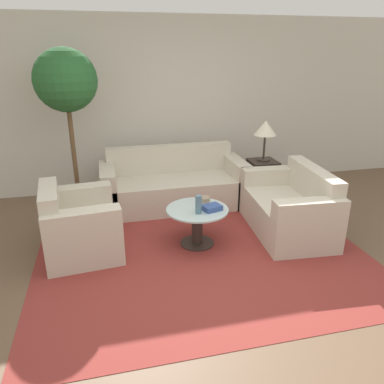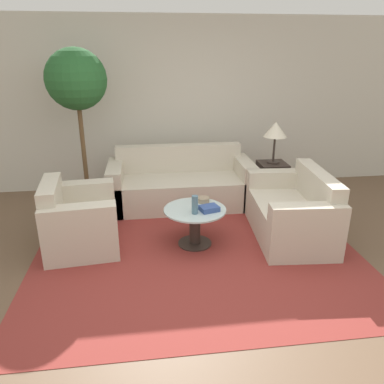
{
  "view_description": "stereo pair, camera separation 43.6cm",
  "coord_description": "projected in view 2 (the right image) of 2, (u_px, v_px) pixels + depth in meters",
  "views": [
    {
      "loc": [
        -0.97,
        -2.98,
        2.1
      ],
      "look_at": [
        -0.01,
        0.98,
        0.55
      ],
      "focal_mm": 35.0,
      "sensor_mm": 36.0,
      "label": 1
    },
    {
      "loc": [
        -0.54,
        -3.06,
        2.1
      ],
      "look_at": [
        -0.01,
        0.98,
        0.55
      ],
      "focal_mm": 35.0,
      "sensor_mm": 36.0,
      "label": 2
    }
  ],
  "objects": [
    {
      "name": "coffee_table",
      "position": [
        195.0,
        222.0,
        4.23
      ],
      "size": [
        0.7,
        0.7,
        0.44
      ],
      "color": "#332823",
      "rests_on": "ground_plane"
    },
    {
      "name": "wall_back",
      "position": [
        177.0,
        105.0,
        5.81
      ],
      "size": [
        10.0,
        0.06,
        2.6
      ],
      "color": "beige",
      "rests_on": "ground_plane"
    },
    {
      "name": "side_table",
      "position": [
        271.0,
        183.0,
        5.43
      ],
      "size": [
        0.39,
        0.39,
        0.6
      ],
      "color": "#332823",
      "rests_on": "ground_plane"
    },
    {
      "name": "vase",
      "position": [
        195.0,
        205.0,
        4.03
      ],
      "size": [
        0.07,
        0.07,
        0.21
      ],
      "color": "slate",
      "rests_on": "coffee_table"
    },
    {
      "name": "loveseat",
      "position": [
        295.0,
        214.0,
        4.45
      ],
      "size": [
        0.89,
        1.41,
        0.8
      ],
      "rotation": [
        0.0,
        0.0,
        -1.65
      ],
      "color": "beige",
      "rests_on": "ground_plane"
    },
    {
      "name": "book_stack",
      "position": [
        209.0,
        208.0,
        4.12
      ],
      "size": [
        0.23,
        0.2,
        0.06
      ],
      "rotation": [
        0.0,
        0.0,
        0.28
      ],
      "color": "#334C8C",
      "rests_on": "coffee_table"
    },
    {
      "name": "ground_plane",
      "position": [
        206.0,
        280.0,
        3.65
      ],
      "size": [
        14.0,
        14.0,
        0.0
      ],
      "primitive_type": "plane",
      "color": "brown"
    },
    {
      "name": "sofa_main",
      "position": [
        181.0,
        185.0,
        5.39
      ],
      "size": [
        2.02,
        0.83,
        0.81
      ],
      "color": "beige",
      "rests_on": "ground_plane"
    },
    {
      "name": "potted_plant",
      "position": [
        77.0,
        87.0,
        4.79
      ],
      "size": [
        0.78,
        0.78,
        2.15
      ],
      "color": "#3D3833",
      "rests_on": "ground_plane"
    },
    {
      "name": "table_lamp",
      "position": [
        275.0,
        131.0,
        5.16
      ],
      "size": [
        0.32,
        0.32,
        0.58
      ],
      "color": "#332823",
      "rests_on": "side_table"
    },
    {
      "name": "rug",
      "position": [
        195.0,
        244.0,
        4.33
      ],
      "size": [
        3.53,
        3.35,
        0.01
      ],
      "color": "maroon",
      "rests_on": "ground_plane"
    },
    {
      "name": "armchair",
      "position": [
        77.0,
        223.0,
        4.2
      ],
      "size": [
        0.86,
        1.02,
        0.78
      ],
      "rotation": [
        0.0,
        0.0,
        1.67
      ],
      "color": "beige",
      "rests_on": "ground_plane"
    },
    {
      "name": "bowl",
      "position": [
        203.0,
        200.0,
        4.36
      ],
      "size": [
        0.14,
        0.14,
        0.06
      ],
      "color": "gray",
      "rests_on": "coffee_table"
    }
  ]
}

